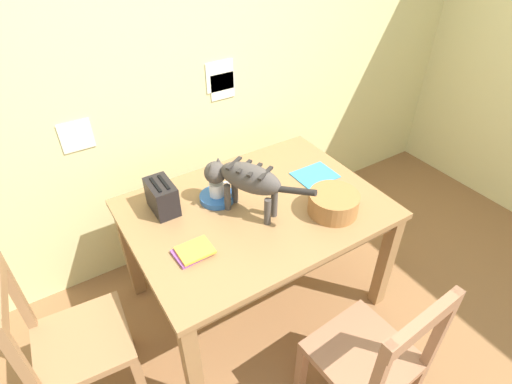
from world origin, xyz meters
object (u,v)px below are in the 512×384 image
Objects in this scene: cat at (244,179)px; wooden_chair_near at (71,342)px; saucer_bowl at (217,197)px; wicker_basket at (333,203)px; wooden_chair_far at (371,359)px; dining_table at (256,218)px; toaster at (162,197)px; coffee_mug at (217,189)px; book_stack at (193,252)px; magazine at (315,175)px.

cat reaches higher than wooden_chair_near.
saucer_bowl is 0.21× the size of wooden_chair_near.
wooden_chair_far reaches higher than wicker_basket.
saucer_bowl is 0.21× the size of wooden_chair_far.
dining_table is 1.08m from wooden_chair_near.
saucer_bowl is 1.10m from wooden_chair_far.
toaster is at bearing 164.58° from saucer_bowl.
coffee_mug reaches higher than dining_table.
toaster is (-0.28, 0.08, 0.07)m from saucer_bowl.
wooden_chair_near is at bearing 174.80° from book_stack.
wooden_chair_far reaches higher than magazine.
book_stack is 0.19× the size of wooden_chair_near.
dining_table is at bearing -29.59° from toaster.
saucer_bowl is 0.99m from wooden_chair_near.
dining_table is 0.29m from cat.
cat is 0.49m from wicker_basket.
saucer_bowl is 0.06m from coffee_mug.
wooden_chair_near reaches higher than saucer_bowl.
wooden_chair_far is (-0.27, -0.62, -0.35)m from wicker_basket.
cat reaches higher than toaster.
book_stack is 0.90× the size of toaster.
wooden_chair_near reaches higher than book_stack.
coffee_mug is 0.60× the size of toaster.
coffee_mug is at bearing -15.23° from toaster.
toaster is (-0.43, 0.24, 0.17)m from dining_table.
coffee_mug is at bearing 96.91° from wooden_chair_far.
book_stack is 0.19× the size of wooden_chair_far.
wooden_chair_far reaches higher than coffee_mug.
cat is 1.02m from wooden_chair_far.
book_stack is 0.69m from wooden_chair_near.
wooden_chair_near is (-0.91, -0.25, -0.36)m from coffee_mug.
book_stack is 0.39m from toaster.
saucer_bowl is at bearing 131.70° from dining_table.
saucer_bowl is at bearing -180.00° from coffee_mug.
coffee_mug is 0.61m from magazine.
wicker_basket reaches higher than coffee_mug.
coffee_mug is at bearing 46.22° from book_stack.
dining_table is 7.51× the size of book_stack.
book_stack is at bearing 119.76° from wooden_chair_far.
saucer_bowl reaches higher than dining_table.
wooden_chair_near is at bearing -175.55° from dining_table.
cat is 0.44m from book_stack.
cat is 2.82× the size of toaster.
wooden_chair_near is (-0.62, 0.06, -0.30)m from book_stack.
dining_table is 5.11× the size of wicker_basket.
cat reaches higher than magazine.
wooden_chair_far is (1.11, -0.79, 0.00)m from wooden_chair_near.
coffee_mug is at bearing 88.93° from cat.
dining_table is 0.47m from book_stack.
wooden_chair_near is at bearing 156.90° from cat.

